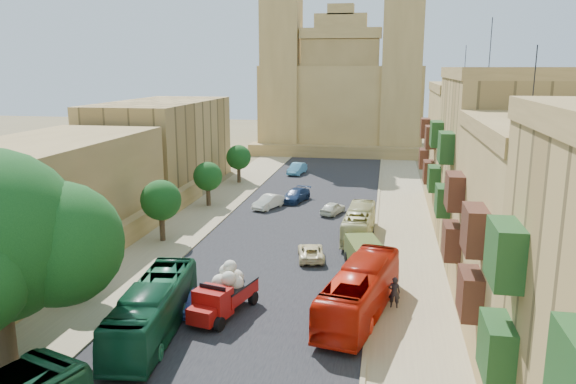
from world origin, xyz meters
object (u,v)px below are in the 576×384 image
(street_tree_a, at_px, (82,253))
(bus_green_north, at_px, (153,309))
(car_blue_a, at_px, (187,301))
(car_dkblue, at_px, (295,195))
(car_white_a, at_px, (269,202))
(street_tree_d, at_px, (239,157))
(car_white_b, at_px, (333,208))
(pedestrian_a, at_px, (394,292))
(bus_red_east, at_px, (360,291))
(car_cream, at_px, (311,252))
(red_truck, at_px, (223,293))
(street_tree_c, at_px, (208,177))
(olive_pickup, at_px, (365,257))
(church, at_px, (343,93))
(pedestrian_c, at_px, (385,273))
(bus_cream_east, at_px, (359,223))
(street_tree_b, at_px, (161,200))
(car_blue_b, at_px, (297,169))

(street_tree_a, height_order, bus_green_north, street_tree_a)
(car_blue_a, relative_size, car_dkblue, 0.76)
(car_blue_a, distance_m, car_white_a, 24.40)
(street_tree_d, xyz_separation_m, car_white_b, (12.81, -13.20, -2.49))
(street_tree_a, bearing_deg, pedestrian_a, 6.29)
(bus_green_north, relative_size, bus_red_east, 0.97)
(car_cream, bearing_deg, red_truck, 59.96)
(street_tree_a, bearing_deg, street_tree_c, 90.00)
(pedestrian_a, bearing_deg, street_tree_c, -49.72)
(street_tree_d, relative_size, olive_pickup, 0.89)
(car_white_a, bearing_deg, street_tree_c, -158.59)
(street_tree_a, xyz_separation_m, car_cream, (12.49, 9.61, -2.42))
(red_truck, distance_m, car_white_a, 24.69)
(church, bearing_deg, pedestrian_c, -82.74)
(bus_green_north, distance_m, pedestrian_a, 13.71)
(street_tree_d, distance_m, bus_cream_east, 25.84)
(car_white_a, height_order, car_cream, car_white_a)
(car_blue_a, distance_m, pedestrian_c, 12.50)
(street_tree_d, relative_size, car_dkblue, 1.01)
(car_white_a, xyz_separation_m, pedestrian_c, (11.58, -18.92, 0.29))
(olive_pickup, height_order, bus_green_north, bus_green_north)
(street_tree_b, relative_size, red_truck, 0.93)
(pedestrian_a, bearing_deg, car_blue_b, -72.87)
(pedestrian_c, bearing_deg, bus_red_east, -34.77)
(street_tree_d, bearing_deg, bus_green_north, -81.47)
(street_tree_b, height_order, street_tree_c, street_tree_b)
(bus_cream_east, bearing_deg, street_tree_c, -25.93)
(street_tree_b, xyz_separation_m, red_truck, (8.87, -12.60, -2.04))
(bus_green_north, xyz_separation_m, car_blue_b, (0.20, 46.23, -0.69))
(car_white_a, xyz_separation_m, car_dkblue, (2.17, 3.33, 0.00))
(car_cream, bearing_deg, street_tree_a, 27.06)
(church, relative_size, pedestrian_a, 19.24)
(car_white_a, height_order, pedestrian_a, pedestrian_a)
(car_white_a, relative_size, car_cream, 1.02)
(street_tree_c, height_order, pedestrian_a, street_tree_c)
(street_tree_c, height_order, bus_green_north, street_tree_c)
(church, relative_size, street_tree_c, 8.06)
(street_tree_c, bearing_deg, bus_red_east, -54.78)
(street_tree_a, xyz_separation_m, bus_green_north, (5.94, -3.60, -1.56))
(red_truck, xyz_separation_m, car_blue_a, (-2.26, 0.14, -0.72))
(street_tree_c, relative_size, red_truck, 0.83)
(olive_pickup, bearing_deg, pedestrian_c, -65.60)
(red_truck, bearing_deg, church, 89.04)
(car_blue_a, bearing_deg, street_tree_c, 82.06)
(car_white_a, bearing_deg, street_tree_a, -82.78)
(car_white_a, bearing_deg, olive_pickup, -35.43)
(bus_red_east, xyz_separation_m, pedestrian_c, (1.35, 4.40, -0.49))
(bus_red_east, xyz_separation_m, car_blue_b, (-10.36, 41.99, -0.73))
(red_truck, relative_size, pedestrian_a, 2.86)
(bus_green_north, relative_size, car_dkblue, 2.21)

